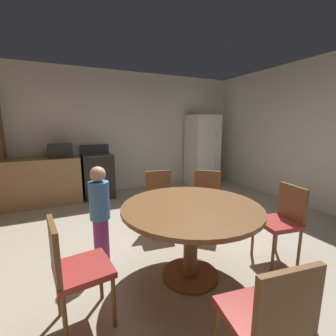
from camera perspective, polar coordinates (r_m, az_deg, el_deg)
The scene contains 14 objects.
ground_plane at distance 3.06m, azimuth 4.02°, elevation -19.26°, with size 14.00×14.00×0.00m, color #A89E89.
wall_back at distance 5.49m, azimuth -11.48°, elevation 8.67°, with size 5.99×0.12×2.70m, color beige.
wall_right at distance 4.93m, azimuth 33.66°, elevation 6.88°, with size 0.12×5.52×2.70m, color beige.
kitchen_counter at distance 5.07m, azimuth -30.54°, elevation -3.05°, with size 1.71×0.60×0.90m, color #9E754C.
oven_range at distance 5.09m, azimuth -16.99°, elevation -1.77°, with size 0.60×0.60×1.10m.
refrigerator at distance 5.90m, azimuth 8.47°, elevation 4.32°, with size 0.68×0.68×1.76m.
microwave at distance 4.95m, azimuth -25.14°, elevation 3.95°, with size 0.44×0.32×0.26m, color black.
dining_table at distance 2.32m, azimuth 5.75°, elevation -12.68°, with size 1.35×1.35×0.76m.
chair_east at distance 2.92m, azimuth 26.50°, elevation -11.07°, with size 0.46×0.46×0.87m.
chair_south at distance 1.58m, azimuth 23.77°, elevation -31.00°, with size 0.45×0.45×0.87m.
chair_west at distance 1.97m, azimuth -22.45°, elevation -21.62°, with size 0.45×0.45×0.87m.
chair_northeast at distance 3.37m, azimuth 9.41°, elevation -7.18°, with size 0.56×0.56×0.87m.
chair_north at distance 3.32m, azimuth -1.84°, elevation -7.30°, with size 0.45×0.45×0.87m.
person_child at distance 2.70m, azimuth -16.56°, elevation -10.36°, with size 0.31×0.31×1.09m.
Camera 1 is at (-1.31, -2.31, 1.53)m, focal length 24.54 mm.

